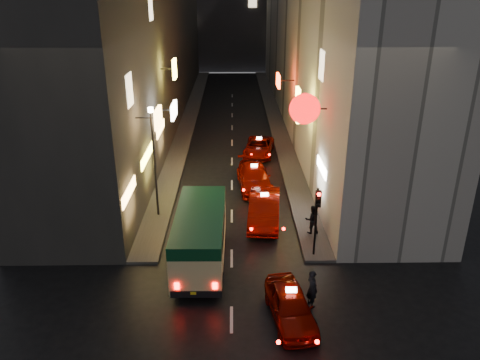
{
  "coord_description": "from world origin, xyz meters",
  "views": [
    {
      "loc": [
        0.12,
        -10.98,
        12.27
      ],
      "look_at": [
        0.47,
        13.0,
        2.24
      ],
      "focal_mm": 35.0,
      "sensor_mm": 36.0,
      "label": 1
    }
  ],
  "objects_px": {
    "taxi_near": "(291,303)",
    "traffic_light": "(317,208)",
    "pedestrian_crossing": "(312,286)",
    "minibus": "(200,232)",
    "lamp_post": "(154,155)"
  },
  "relations": [
    {
      "from": "taxi_near",
      "to": "pedestrian_crossing",
      "type": "distance_m",
      "value": 1.32
    },
    {
      "from": "pedestrian_crossing",
      "to": "traffic_light",
      "type": "bearing_deg",
      "value": -34.53
    },
    {
      "from": "traffic_light",
      "to": "lamp_post",
      "type": "distance_m",
      "value": 9.42
    },
    {
      "from": "lamp_post",
      "to": "traffic_light",
      "type": "bearing_deg",
      "value": -28.91
    },
    {
      "from": "pedestrian_crossing",
      "to": "lamp_post",
      "type": "distance_m",
      "value": 11.4
    },
    {
      "from": "minibus",
      "to": "traffic_light",
      "type": "height_order",
      "value": "traffic_light"
    },
    {
      "from": "minibus",
      "to": "taxi_near",
      "type": "distance_m",
      "value": 5.61
    },
    {
      "from": "pedestrian_crossing",
      "to": "minibus",
      "type": "bearing_deg",
      "value": 32.68
    },
    {
      "from": "taxi_near",
      "to": "lamp_post",
      "type": "xyz_separation_m",
      "value": [
        -6.52,
        9.0,
        2.96
      ]
    },
    {
      "from": "taxi_near",
      "to": "pedestrian_crossing",
      "type": "height_order",
      "value": "pedestrian_crossing"
    },
    {
      "from": "taxi_near",
      "to": "lamp_post",
      "type": "distance_m",
      "value": 11.5
    },
    {
      "from": "pedestrian_crossing",
      "to": "lamp_post",
      "type": "height_order",
      "value": "lamp_post"
    },
    {
      "from": "traffic_light",
      "to": "pedestrian_crossing",
      "type": "bearing_deg",
      "value": -101.01
    },
    {
      "from": "taxi_near",
      "to": "traffic_light",
      "type": "height_order",
      "value": "traffic_light"
    },
    {
      "from": "minibus",
      "to": "taxi_near",
      "type": "relative_size",
      "value": 1.25
    }
  ]
}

